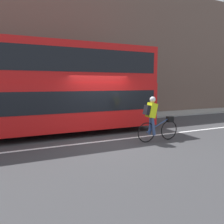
{
  "coord_description": "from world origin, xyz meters",
  "views": [
    {
      "loc": [
        -3.21,
        -7.64,
        2.17
      ],
      "look_at": [
        0.38,
        0.36,
        1.04
      ],
      "focal_mm": 35.0,
      "sensor_mm": 36.0,
      "label": 1
    }
  ],
  "objects": [
    {
      "name": "cyclist_on_bike",
      "position": [
        1.55,
        -0.92,
        0.91
      ],
      "size": [
        1.79,
        0.32,
        1.7
      ],
      "color": "black",
      "rests_on": "ground_plane"
    },
    {
      "name": "sidewalk_curb",
      "position": [
        0.0,
        4.7,
        0.06
      ],
      "size": [
        60.0,
        1.84,
        0.12
      ],
      "color": "gray",
      "rests_on": "ground_plane"
    },
    {
      "name": "building_facade",
      "position": [
        0.0,
        5.77,
        4.37
      ],
      "size": [
        60.0,
        0.3,
        8.74
      ],
      "color": "brown",
      "rests_on": "ground_plane"
    },
    {
      "name": "bus",
      "position": [
        -2.13,
        1.93,
        2.11
      ],
      "size": [
        9.83,
        2.58,
        3.82
      ],
      "color": "black",
      "rests_on": "ground_plane"
    },
    {
      "name": "ground_plane",
      "position": [
        0.0,
        0.0,
        0.0
      ],
      "size": [
        80.0,
        80.0,
        0.0
      ],
      "primitive_type": "plane",
      "color": "#38383A"
    },
    {
      "name": "road_center_line",
      "position": [
        0.0,
        -0.12,
        0.0
      ],
      "size": [
        50.0,
        0.14,
        0.01
      ],
      "primitive_type": "cube",
      "color": "silver",
      "rests_on": "ground_plane"
    }
  ]
}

